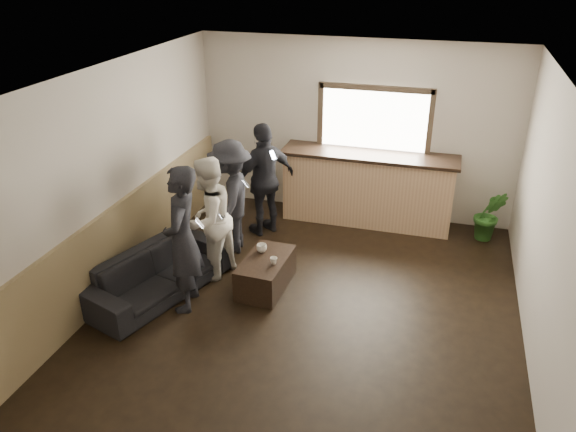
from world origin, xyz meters
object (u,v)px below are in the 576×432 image
(coffee_table, at_px, (266,273))
(cup_a, at_px, (262,248))
(sofa, at_px, (159,273))
(person_c, at_px, (231,197))
(cup_b, at_px, (274,261))
(bar_counter, at_px, (368,184))
(person_b, at_px, (208,219))
(person_d, at_px, (265,180))
(potted_plant, at_px, (490,215))
(person_a, at_px, (182,239))

(coffee_table, bearing_deg, cup_a, 123.51)
(sofa, distance_m, person_c, 1.50)
(coffee_table, relative_size, cup_b, 10.10)
(coffee_table, height_order, cup_a, cup_a)
(sofa, bearing_deg, cup_b, -55.01)
(sofa, relative_size, person_c, 1.20)
(sofa, height_order, cup_a, sofa)
(bar_counter, xyz_separation_m, coffee_table, (-0.93, -2.30, -0.43))
(cup_a, relative_size, cup_b, 1.45)
(coffee_table, distance_m, person_b, 1.02)
(bar_counter, relative_size, cup_b, 29.08)
(person_d, bearing_deg, cup_b, 59.26)
(cup_a, distance_m, cup_b, 0.35)
(bar_counter, xyz_separation_m, cup_b, (-0.80, -2.39, -0.18))
(sofa, bearing_deg, person_d, -2.29)
(person_b, relative_size, person_c, 1.00)
(cup_a, xyz_separation_m, person_c, (-0.67, 0.66, 0.36))
(cup_b, distance_m, potted_plant, 3.48)
(cup_b, bearing_deg, cup_a, 134.29)
(bar_counter, xyz_separation_m, person_a, (-1.73, -2.95, 0.27))
(person_c, height_order, person_d, person_d)
(person_a, xyz_separation_m, person_b, (-0.00, 0.73, -0.08))
(person_a, distance_m, person_d, 2.16)
(bar_counter, xyz_separation_m, person_d, (-1.43, -0.81, 0.22))
(sofa, bearing_deg, person_b, -19.46)
(bar_counter, distance_m, cup_a, 2.39)
(person_b, bearing_deg, cup_b, 95.20)
(sofa, bearing_deg, potted_plant, -37.93)
(coffee_table, bearing_deg, cup_b, -33.15)
(cup_a, bearing_deg, potted_plant, 34.91)
(potted_plant, bearing_deg, person_a, -141.73)
(bar_counter, height_order, person_b, bar_counter)
(person_a, bearing_deg, person_d, 159.14)
(cup_b, height_order, person_d, person_d)
(coffee_table, xyz_separation_m, cup_a, (-0.11, 0.16, 0.26))
(person_c, bearing_deg, sofa, -29.66)
(coffee_table, xyz_separation_m, potted_plant, (2.78, 2.17, 0.20))
(coffee_table, distance_m, cup_b, 0.30)
(coffee_table, relative_size, person_a, 0.52)
(sofa, distance_m, person_d, 2.20)
(potted_plant, bearing_deg, bar_counter, 176.05)
(potted_plant, bearing_deg, person_c, -159.08)
(sofa, relative_size, person_d, 1.15)
(coffee_table, height_order, person_c, person_c)
(potted_plant, xyz_separation_m, person_d, (-3.28, -0.69, 0.46))
(coffee_table, relative_size, person_b, 0.56)
(cup_b, distance_m, person_c, 1.34)
(bar_counter, bearing_deg, person_a, -120.40)
(person_a, bearing_deg, person_c, 166.22)
(bar_counter, height_order, coffee_table, bar_counter)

